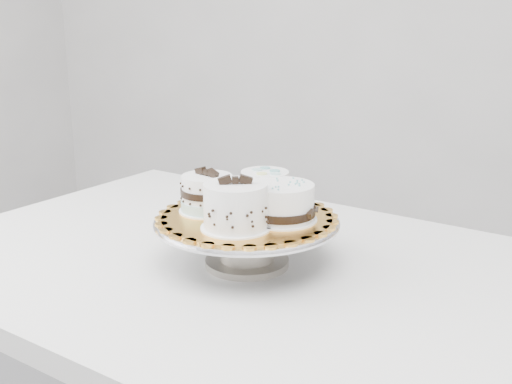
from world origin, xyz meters
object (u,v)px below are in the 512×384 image
at_px(cake_swirl, 236,207).
at_px(cake_board, 247,217).
at_px(cake_dots, 265,188).
at_px(cake_ribbon, 282,203).
at_px(cake_stand, 247,233).
at_px(cake_banded, 207,195).
at_px(table, 245,298).

bearing_deg(cake_swirl, cake_board, 69.14).
distance_m(cake_board, cake_swirl, 0.08).
xyz_separation_m(cake_dots, cake_ribbon, (0.06, -0.07, -0.00)).
xyz_separation_m(cake_stand, cake_banded, (-0.08, -0.00, 0.06)).
relative_size(table, cake_dots, 12.45).
bearing_deg(cake_swirl, cake_dots, 62.96).
distance_m(cake_stand, cake_ribbon, 0.09).
height_order(table, cake_swirl, cake_swirl).
bearing_deg(cake_swirl, cake_banded, 113.94).
height_order(cake_stand, cake_banded, cake_banded).
bearing_deg(cake_stand, cake_dots, 86.22).
distance_m(table, cake_dots, 0.21).
height_order(cake_swirl, cake_ribbon, cake_swirl).
relative_size(cake_board, cake_dots, 2.73).
bearing_deg(cake_stand, cake_banded, -177.89).
bearing_deg(table, cake_stand, -42.27).
xyz_separation_m(cake_board, cake_banded, (-0.08, -0.00, 0.03)).
height_order(table, cake_banded, cake_banded).
relative_size(cake_stand, cake_swirl, 2.29).
bearing_deg(table, cake_banded, -150.97).
xyz_separation_m(cake_board, cake_dots, (0.00, 0.07, 0.04)).
relative_size(cake_stand, cake_ribbon, 2.54).
relative_size(cake_dots, cake_ribbon, 0.85).
distance_m(cake_swirl, cake_banded, 0.11).
distance_m(table, cake_banded, 0.21).
xyz_separation_m(cake_stand, cake_swirl, (0.01, -0.07, 0.07)).
bearing_deg(cake_dots, cake_stand, -87.96).
height_order(cake_board, cake_ribbon, cake_ribbon).
height_order(cake_swirl, cake_dots, cake_swirl).
bearing_deg(cake_dots, cake_swirl, -82.06).
xyz_separation_m(cake_swirl, cake_banded, (-0.09, 0.06, -0.01)).
bearing_deg(cake_swirl, table, 75.75).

